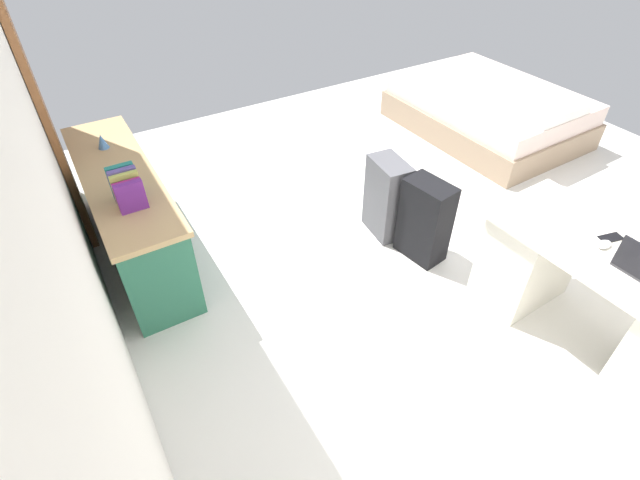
{
  "coord_description": "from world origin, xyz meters",
  "views": [
    {
      "loc": [
        -2.11,
        2.39,
        2.5
      ],
      "look_at": [
        -0.19,
        1.25,
        0.6
      ],
      "focal_mm": 26.6,
      "sensor_mm": 36.0,
      "label": 1
    }
  ],
  "objects_px": {
    "suitcase_black": "(425,221)",
    "figurine_small": "(102,141)",
    "credenza": "(130,214)",
    "desk": "(597,297)",
    "suitcase_spare_grey": "(387,198)",
    "cell_phone_by_mouse": "(611,238)",
    "bed": "(488,111)",
    "computer_mouse": "(604,244)"
  },
  "relations": [
    {
      "from": "credenza",
      "to": "desk",
      "type": "bearing_deg",
      "value": -136.33
    },
    {
      "from": "bed",
      "to": "suitcase_spare_grey",
      "type": "xyz_separation_m",
      "value": [
        -0.84,
        2.02,
        0.08
      ]
    },
    {
      "from": "desk",
      "to": "cell_phone_by_mouse",
      "type": "relative_size",
      "value": 10.76
    },
    {
      "from": "suitcase_spare_grey",
      "to": "computer_mouse",
      "type": "distance_m",
      "value": 1.56
    },
    {
      "from": "suitcase_black",
      "to": "credenza",
      "type": "bearing_deg",
      "value": 49.57
    },
    {
      "from": "suitcase_black",
      "to": "figurine_small",
      "type": "height_order",
      "value": "figurine_small"
    },
    {
      "from": "desk",
      "to": "suitcase_black",
      "type": "distance_m",
      "value": 1.22
    },
    {
      "from": "suitcase_spare_grey",
      "to": "desk",
      "type": "bearing_deg",
      "value": -158.59
    },
    {
      "from": "suitcase_black",
      "to": "computer_mouse",
      "type": "height_order",
      "value": "computer_mouse"
    },
    {
      "from": "credenza",
      "to": "suitcase_black",
      "type": "height_order",
      "value": "credenza"
    },
    {
      "from": "suitcase_spare_grey",
      "to": "figurine_small",
      "type": "distance_m",
      "value": 2.2
    },
    {
      "from": "suitcase_black",
      "to": "suitcase_spare_grey",
      "type": "distance_m",
      "value": 0.39
    },
    {
      "from": "desk",
      "to": "computer_mouse",
      "type": "xyz_separation_m",
      "value": [
        0.1,
        0.01,
        0.36
      ]
    },
    {
      "from": "credenza",
      "to": "suitcase_spare_grey",
      "type": "height_order",
      "value": "credenza"
    },
    {
      "from": "cell_phone_by_mouse",
      "to": "figurine_small",
      "type": "height_order",
      "value": "figurine_small"
    },
    {
      "from": "desk",
      "to": "suitcase_spare_grey",
      "type": "height_order",
      "value": "desk"
    },
    {
      "from": "credenza",
      "to": "computer_mouse",
      "type": "height_order",
      "value": "computer_mouse"
    },
    {
      "from": "bed",
      "to": "suitcase_black",
      "type": "xyz_separation_m",
      "value": [
        -1.22,
        1.95,
        0.08
      ]
    },
    {
      "from": "bed",
      "to": "credenza",
      "type": "bearing_deg",
      "value": 90.97
    },
    {
      "from": "computer_mouse",
      "to": "cell_phone_by_mouse",
      "type": "bearing_deg",
      "value": -78.96
    },
    {
      "from": "desk",
      "to": "cell_phone_by_mouse",
      "type": "distance_m",
      "value": 0.38
    },
    {
      "from": "suitcase_spare_grey",
      "to": "cell_phone_by_mouse",
      "type": "distance_m",
      "value": 1.57
    },
    {
      "from": "credenza",
      "to": "cell_phone_by_mouse",
      "type": "relative_size",
      "value": 13.24
    },
    {
      "from": "desk",
      "to": "credenza",
      "type": "distance_m",
      "value": 3.21
    },
    {
      "from": "suitcase_black",
      "to": "suitcase_spare_grey",
      "type": "xyz_separation_m",
      "value": [
        0.38,
        0.07,
        0.0
      ]
    },
    {
      "from": "figurine_small",
      "to": "suitcase_spare_grey",
      "type": "bearing_deg",
      "value": -123.25
    },
    {
      "from": "cell_phone_by_mouse",
      "to": "figurine_small",
      "type": "xyz_separation_m",
      "value": [
        2.61,
        2.31,
        0.05
      ]
    },
    {
      "from": "desk",
      "to": "computer_mouse",
      "type": "bearing_deg",
      "value": 6.67
    },
    {
      "from": "desk",
      "to": "figurine_small",
      "type": "xyz_separation_m",
      "value": [
        2.73,
        2.22,
        0.4
      ]
    },
    {
      "from": "bed",
      "to": "suitcase_spare_grey",
      "type": "distance_m",
      "value": 2.19
    },
    {
      "from": "suitcase_black",
      "to": "cell_phone_by_mouse",
      "type": "height_order",
      "value": "cell_phone_by_mouse"
    },
    {
      "from": "credenza",
      "to": "bed",
      "type": "bearing_deg",
      "value": -89.03
    },
    {
      "from": "suitcase_spare_grey",
      "to": "figurine_small",
      "type": "xyz_separation_m",
      "value": [
        1.18,
        1.8,
        0.45
      ]
    },
    {
      "from": "desk",
      "to": "computer_mouse",
      "type": "relative_size",
      "value": 14.63
    },
    {
      "from": "suitcase_black",
      "to": "figurine_small",
      "type": "bearing_deg",
      "value": 41.45
    },
    {
      "from": "credenza",
      "to": "figurine_small",
      "type": "bearing_deg",
      "value": 0.22
    },
    {
      "from": "bed",
      "to": "suitcase_black",
      "type": "height_order",
      "value": "suitcase_black"
    },
    {
      "from": "desk",
      "to": "bed",
      "type": "relative_size",
      "value": 0.76
    },
    {
      "from": "cell_phone_by_mouse",
      "to": "suitcase_black",
      "type": "bearing_deg",
      "value": 36.6
    },
    {
      "from": "suitcase_black",
      "to": "figurine_small",
      "type": "relative_size",
      "value": 5.92
    },
    {
      "from": "desk",
      "to": "bed",
      "type": "height_order",
      "value": "desk"
    },
    {
      "from": "cell_phone_by_mouse",
      "to": "desk",
      "type": "bearing_deg",
      "value": 156.88
    }
  ]
}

